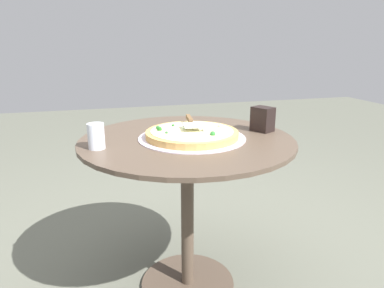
% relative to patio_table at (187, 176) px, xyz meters
% --- Properties ---
extents(ground_plane, '(10.00, 10.00, 0.00)m').
position_rel_patio_table_xyz_m(ground_plane, '(0.00, 0.00, -0.58)').
color(ground_plane, '#5F6154').
extents(patio_table, '(0.93, 0.93, 0.76)m').
position_rel_patio_table_xyz_m(patio_table, '(0.00, 0.00, 0.00)').
color(patio_table, brown).
rests_on(patio_table, ground).
extents(pizza_on_tray, '(0.46, 0.46, 0.05)m').
position_rel_patio_table_xyz_m(pizza_on_tray, '(-0.02, 0.01, 0.19)').
color(pizza_on_tray, silver).
rests_on(pizza_on_tray, patio_table).
extents(pizza_server, '(0.09, 0.21, 0.02)m').
position_rel_patio_table_xyz_m(pizza_server, '(-0.03, -0.06, 0.24)').
color(pizza_server, silver).
rests_on(pizza_server, pizza_on_tray).
extents(drinking_cup, '(0.07, 0.07, 0.10)m').
position_rel_patio_table_xyz_m(drinking_cup, '(0.38, 0.06, 0.23)').
color(drinking_cup, white).
rests_on(drinking_cup, patio_table).
extents(napkin_dispenser, '(0.11, 0.11, 0.11)m').
position_rel_patio_table_xyz_m(napkin_dispenser, '(-0.37, -0.02, 0.23)').
color(napkin_dispenser, black).
rests_on(napkin_dispenser, patio_table).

